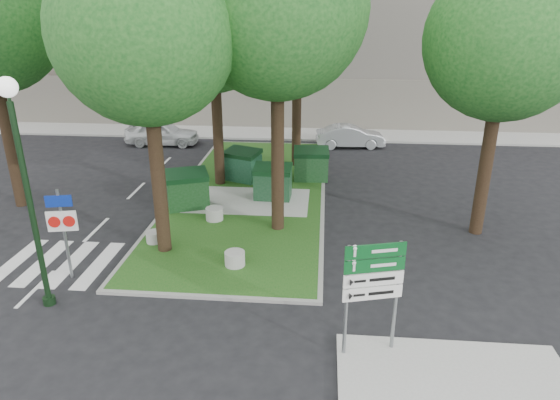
# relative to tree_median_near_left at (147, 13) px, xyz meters

# --- Properties ---
(ground) EXTENTS (120.00, 120.00, 0.00)m
(ground) POSITION_rel_tree_median_near_left_xyz_m (1.41, -2.56, -7.32)
(ground) COLOR black
(ground) RESTS_ON ground
(median_island) EXTENTS (6.00, 16.00, 0.12)m
(median_island) POSITION_rel_tree_median_near_left_xyz_m (1.91, 5.44, -7.26)
(median_island) COLOR #194B15
(median_island) RESTS_ON ground
(median_kerb) EXTENTS (6.30, 16.30, 0.10)m
(median_kerb) POSITION_rel_tree_median_near_left_xyz_m (1.91, 5.44, -7.27)
(median_kerb) COLOR gray
(median_kerb) RESTS_ON ground
(building_sidewalk) EXTENTS (42.00, 3.00, 0.12)m
(building_sidewalk) POSITION_rel_tree_median_near_left_xyz_m (1.41, 15.94, -7.26)
(building_sidewalk) COLOR #999993
(building_sidewalk) RESTS_ON ground
(zebra_crossing) EXTENTS (5.00, 3.00, 0.01)m
(zebra_crossing) POSITION_rel_tree_median_near_left_xyz_m (-2.34, -1.06, -7.31)
(zebra_crossing) COLOR silver
(zebra_crossing) RESTS_ON ground
(tree_median_near_left) EXTENTS (5.20, 5.20, 10.53)m
(tree_median_near_left) POSITION_rel_tree_median_near_left_xyz_m (0.00, 0.00, 0.00)
(tree_median_near_left) COLOR black
(tree_median_near_left) RESTS_ON ground
(tree_median_mid) EXTENTS (4.80, 4.80, 9.99)m
(tree_median_mid) POSITION_rel_tree_median_near_left_xyz_m (0.50, 6.50, -0.34)
(tree_median_mid) COLOR black
(tree_median_mid) RESTS_ON ground
(tree_street_right) EXTENTS (5.00, 5.00, 10.06)m
(tree_street_right) POSITION_rel_tree_median_near_left_xyz_m (10.50, 2.50, -0.33)
(tree_street_right) COLOR black
(tree_street_right) RESTS_ON ground
(dumpster_a) EXTENTS (1.90, 1.62, 1.49)m
(dumpster_a) POSITION_rel_tree_median_near_left_xyz_m (-0.26, 3.58, -6.48)
(dumpster_a) COLOR #0E3511
(dumpster_a) RESTS_ON median_island
(dumpster_b) EXTENTS (1.83, 1.58, 1.43)m
(dumpster_b) POSITION_rel_tree_median_near_left_xyz_m (1.34, 6.99, -6.51)
(dumpster_b) COLOR #124027
(dumpster_b) RESTS_ON median_island
(dumpster_c) EXTENTS (1.55, 1.10, 1.41)m
(dumpster_c) POSITION_rel_tree_median_near_left_xyz_m (2.94, 4.84, -6.52)
(dumpster_c) COLOR #0F3319
(dumpster_c) RESTS_ON median_island
(dumpster_d) EXTENTS (1.60, 1.16, 1.45)m
(dumpster_d) POSITION_rel_tree_median_near_left_xyz_m (4.41, 7.34, -6.50)
(dumpster_d) COLOR #123A17
(dumpster_d) RESTS_ON median_island
(bollard_left) EXTENTS (0.53, 0.53, 0.38)m
(bollard_left) POSITION_rel_tree_median_near_left_xyz_m (-0.60, 0.42, -7.01)
(bollard_left) COLOR #A8A7A2
(bollard_left) RESTS_ON median_island
(bollard_right) EXTENTS (0.62, 0.62, 0.44)m
(bollard_right) POSITION_rel_tree_median_near_left_xyz_m (2.37, -0.90, -6.98)
(bollard_right) COLOR #9F9E9A
(bollard_right) RESTS_ON median_island
(bollard_mid) EXTENTS (0.64, 0.64, 0.45)m
(bollard_mid) POSITION_rel_tree_median_near_left_xyz_m (1.02, 2.44, -6.97)
(bollard_mid) COLOR #9C9C97
(bollard_mid) RESTS_ON median_island
(litter_bin) EXTENTS (0.37, 0.37, 0.64)m
(litter_bin) POSITION_rel_tree_median_near_left_xyz_m (4.61, 7.66, -6.88)
(litter_bin) COLOR yellow
(litter_bin) RESTS_ON median_island
(street_lamp) EXTENTS (0.48, 0.48, 6.03)m
(street_lamp) POSITION_rel_tree_median_near_left_xyz_m (-2.29, -3.26, -3.53)
(street_lamp) COLOR black
(street_lamp) RESTS_ON ground
(traffic_sign_pole) EXTENTS (0.82, 0.22, 2.77)m
(traffic_sign_pole) POSITION_rel_tree_median_near_left_xyz_m (-2.36, -1.85, -5.54)
(traffic_sign_pole) COLOR slate
(traffic_sign_pole) RESTS_ON ground
(directional_sign) EXTENTS (1.33, 0.41, 2.72)m
(directional_sign) POSITION_rel_tree_median_near_left_xyz_m (6.11, -4.57, -5.39)
(directional_sign) COLOR slate
(directional_sign) RESTS_ON sidewalk_corner
(car_white) EXTENTS (4.15, 1.76, 1.40)m
(car_white) POSITION_rel_tree_median_near_left_xyz_m (-4.25, 12.94, -6.62)
(car_white) COLOR silver
(car_white) RESTS_ON ground
(car_silver) EXTENTS (3.89, 1.69, 1.24)m
(car_silver) POSITION_rel_tree_median_near_left_xyz_m (6.42, 13.40, -6.69)
(car_silver) COLOR #A5A9AD
(car_silver) RESTS_ON ground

